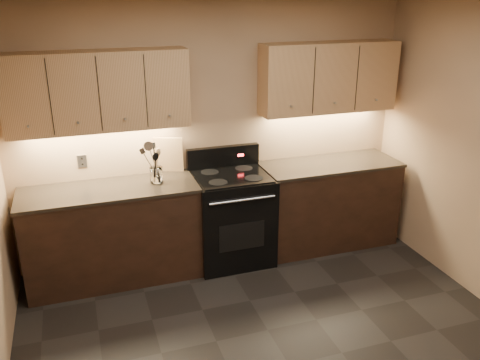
# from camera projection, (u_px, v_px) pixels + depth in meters

# --- Properties ---
(wall_back) EXTENTS (4.00, 0.04, 2.60)m
(wall_back) POSITION_uv_depth(u_px,v_px,m) (214.00, 131.00, 5.12)
(wall_back) COLOR tan
(wall_back) RESTS_ON ground
(counter_left) EXTENTS (1.62, 0.62, 0.93)m
(counter_left) POSITION_uv_depth(u_px,v_px,m) (113.00, 234.00, 4.83)
(counter_left) COLOR black
(counter_left) RESTS_ON ground
(counter_right) EXTENTS (1.46, 0.62, 0.93)m
(counter_right) POSITION_uv_depth(u_px,v_px,m) (328.00, 203.00, 5.50)
(counter_right) COLOR black
(counter_right) RESTS_ON ground
(stove) EXTENTS (0.76, 0.68, 1.14)m
(stove) POSITION_uv_depth(u_px,v_px,m) (232.00, 216.00, 5.16)
(stove) COLOR black
(stove) RESTS_ON ground
(upper_cab_left) EXTENTS (1.60, 0.30, 0.70)m
(upper_cab_left) POSITION_uv_depth(u_px,v_px,m) (98.00, 91.00, 4.48)
(upper_cab_left) COLOR tan
(upper_cab_left) RESTS_ON wall_back
(upper_cab_right) EXTENTS (1.44, 0.30, 0.70)m
(upper_cab_right) POSITION_uv_depth(u_px,v_px,m) (329.00, 77.00, 5.16)
(upper_cab_right) COLOR tan
(upper_cab_right) RESTS_ON wall_back
(outlet_plate) EXTENTS (0.08, 0.01, 0.12)m
(outlet_plate) POSITION_uv_depth(u_px,v_px,m) (82.00, 161.00, 4.80)
(outlet_plate) COLOR #B2B5BA
(outlet_plate) RESTS_ON wall_back
(utensil_crock) EXTENTS (0.13, 0.13, 0.15)m
(utensil_crock) POSITION_uv_depth(u_px,v_px,m) (156.00, 175.00, 4.79)
(utensil_crock) COLOR white
(utensil_crock) RESTS_ON counter_left
(cutting_board) EXTENTS (0.29, 0.16, 0.36)m
(cutting_board) POSITION_uv_depth(u_px,v_px,m) (169.00, 155.00, 5.02)
(cutting_board) COLOR tan
(cutting_board) RESTS_ON counter_left
(wooden_spoon) EXTENTS (0.13, 0.10, 0.32)m
(wooden_spoon) POSITION_uv_depth(u_px,v_px,m) (153.00, 166.00, 4.74)
(wooden_spoon) COLOR tan
(wooden_spoon) RESTS_ON utensil_crock
(black_spoon) EXTENTS (0.07, 0.17, 0.32)m
(black_spoon) POSITION_uv_depth(u_px,v_px,m) (154.00, 165.00, 4.76)
(black_spoon) COLOR black
(black_spoon) RESTS_ON utensil_crock
(black_turner) EXTENTS (0.12, 0.18, 0.38)m
(black_turner) POSITION_uv_depth(u_px,v_px,m) (158.00, 162.00, 4.73)
(black_turner) COLOR black
(black_turner) RESTS_ON utensil_crock
(steel_spatula) EXTENTS (0.24, 0.11, 0.37)m
(steel_spatula) POSITION_uv_depth(u_px,v_px,m) (158.00, 162.00, 4.76)
(steel_spatula) COLOR silver
(steel_spatula) RESTS_ON utensil_crock
(steel_skimmer) EXTENTS (0.19, 0.17, 0.39)m
(steel_skimmer) POSITION_uv_depth(u_px,v_px,m) (160.00, 162.00, 4.74)
(steel_skimmer) COLOR silver
(steel_skimmer) RESTS_ON utensil_crock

